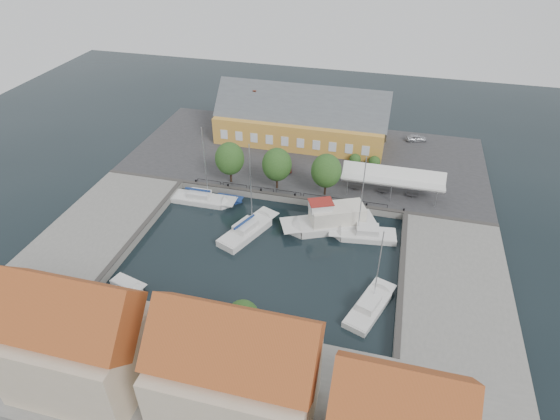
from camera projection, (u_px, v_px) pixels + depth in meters
The scene contains 19 objects.
ground at pixel (268, 246), 58.24m from camera, with size 140.00×140.00×0.00m, color black.
north_quay at pixel (306, 158), 76.26m from camera, with size 56.00×26.00×1.00m, color #2D2D30.
west_quay at pixel (101, 226), 60.89m from camera, with size 12.00×24.00×1.00m, color slate.
east_quay at pixel (454, 285), 51.85m from camera, with size 12.00×24.00×1.00m, color slate.
south_bank at pixel (204, 388), 41.25m from camera, with size 56.00×14.00×1.00m, color slate.
quay_edge_fittings at pixel (278, 218), 61.41m from camera, with size 56.00×24.72×0.40m.
warehouse at pixel (298, 121), 78.81m from camera, with size 28.56×14.00×9.55m.
tent_canopy at pixel (393, 178), 64.80m from camera, with size 14.00×4.00×2.83m.
quay_trees at pixel (277, 165), 65.42m from camera, with size 18.20×4.20×6.30m.
car_silver at pixel (416, 138), 79.75m from camera, with size 1.39×3.44×1.17m, color #B1B3BA.
car_red at pixel (284, 163), 72.22m from camera, with size 1.68×4.81×1.58m, color maroon.
center_sailboat at pixel (248, 231), 60.24m from camera, with size 6.21×9.77×13.02m.
trawler at pixel (332, 221), 60.97m from camera, with size 12.72×8.43×5.00m.
east_boat_a at pixel (364, 235), 59.67m from camera, with size 8.85×3.89×12.10m.
east_boat_c at pixel (369, 308), 49.42m from camera, with size 5.17×8.46×10.51m.
west_boat_a at pixel (203, 200), 66.33m from camera, with size 9.36×2.75×12.21m.
launch_sw at pixel (128, 285), 52.47m from camera, with size 4.49×2.63×0.98m.
launch_nw at pixel (229, 200), 66.73m from camera, with size 3.99×1.63×0.88m.
townhouses at pixel (209, 377), 36.04m from camera, with size 36.30×8.50×12.00m.
Camera 1 is at (12.78, -43.45, 36.93)m, focal length 30.00 mm.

